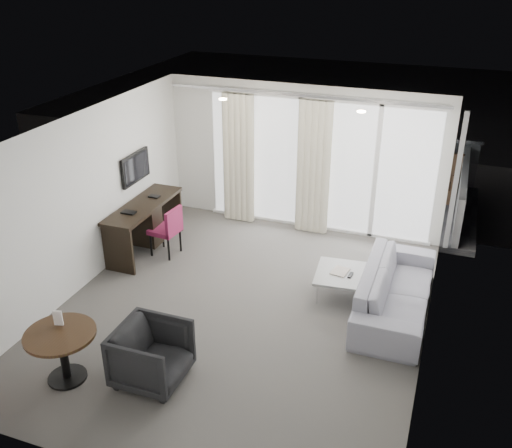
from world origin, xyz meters
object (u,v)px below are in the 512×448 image
(round_table, at_px, (64,356))
(desk, at_px, (145,227))
(sofa, at_px, (396,290))
(rattan_chair_b, at_px, (443,177))
(desk_chair, at_px, (165,231))
(tub_armchair, at_px, (152,355))
(coffee_table, at_px, (344,284))
(rattan_chair_a, at_px, (368,189))

(round_table, bearing_deg, desk, 103.33)
(sofa, height_order, rattan_chair_b, rattan_chair_b)
(desk_chair, distance_m, sofa, 3.86)
(tub_armchair, bearing_deg, sofa, -45.59)
(tub_armchair, height_order, coffee_table, tub_armchair)
(desk, height_order, desk_chair, desk_chair)
(desk, distance_m, rattan_chair_a, 4.42)
(desk_chair, bearing_deg, coffee_table, 1.76)
(rattan_chair_b, bearing_deg, tub_armchair, -99.04)
(sofa, height_order, rattan_chair_a, rattan_chair_a)
(desk_chair, distance_m, round_table, 3.19)
(coffee_table, bearing_deg, desk_chair, 175.78)
(desk_chair, bearing_deg, desk, -178.73)
(desk_chair, relative_size, rattan_chair_b, 0.94)
(desk_chair, xyz_separation_m, sofa, (3.84, -0.39, -0.09))
(desk_chair, distance_m, tub_armchair, 3.13)
(round_table, relative_size, rattan_chair_a, 1.05)
(sofa, bearing_deg, rattan_chair_b, -4.23)
(rattan_chair_a, height_order, rattan_chair_b, rattan_chair_b)
(desk, bearing_deg, rattan_chair_a, 43.14)
(coffee_table, height_order, rattan_chair_a, rattan_chair_a)
(round_table, xyz_separation_m, sofa, (3.47, 2.78, 0.01))
(desk_chair, bearing_deg, rattan_chair_a, 53.17)
(desk, distance_m, rattan_chair_b, 6.07)
(round_table, xyz_separation_m, coffee_table, (2.71, 2.94, -0.15))
(coffee_table, xyz_separation_m, sofa, (0.77, -0.16, 0.15))
(rattan_chair_a, bearing_deg, sofa, -64.98)
(desk_chair, xyz_separation_m, coffee_table, (3.07, -0.23, -0.24))
(desk, relative_size, sofa, 0.76)
(round_table, bearing_deg, tub_armchair, 18.93)
(tub_armchair, xyz_separation_m, rattan_chair_b, (2.82, 6.88, 0.09))
(desk_chair, relative_size, coffee_table, 1.04)
(round_table, bearing_deg, rattan_chair_b, 62.22)
(desk, relative_size, desk_chair, 2.07)
(desk, distance_m, coffee_table, 3.48)
(desk, relative_size, rattan_chair_b, 1.95)
(desk_chair, xyz_separation_m, tub_armchair, (1.35, -2.83, -0.06))
(tub_armchair, bearing_deg, coffee_table, -33.56)
(rattan_chair_a, bearing_deg, tub_armchair, -95.43)
(coffee_table, bearing_deg, rattan_chair_b, 75.65)
(round_table, height_order, rattan_chair_a, rattan_chair_a)
(desk_chair, height_order, sofa, desk_chair)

